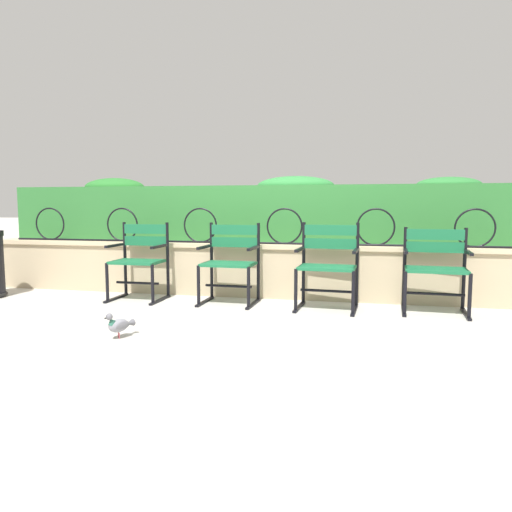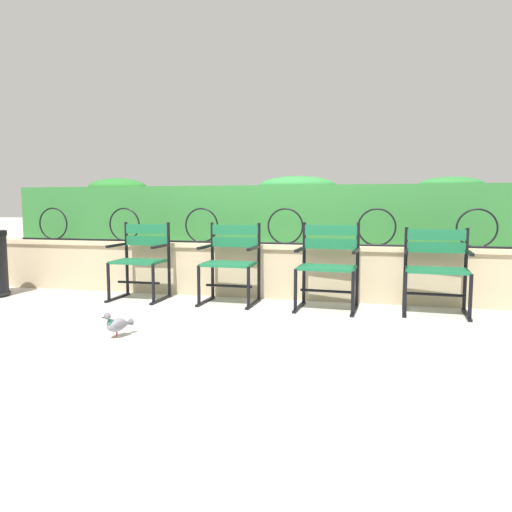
% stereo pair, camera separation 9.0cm
% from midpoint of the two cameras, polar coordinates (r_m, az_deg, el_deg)
% --- Properties ---
extents(ground_plane, '(60.00, 60.00, 0.00)m').
position_cam_midpoint_polar(ground_plane, '(5.08, 0.33, -6.26)').
color(ground_plane, '#BCB7AD').
extents(stone_wall, '(7.19, 0.41, 0.63)m').
position_cam_midpoint_polar(stone_wall, '(5.73, 2.06, -1.62)').
color(stone_wall, tan).
rests_on(stone_wall, ground).
extents(iron_arch_fence, '(6.66, 0.02, 0.42)m').
position_cam_midpoint_polar(iron_arch_fence, '(5.68, -0.67, 3.27)').
color(iron_arch_fence, black).
rests_on(iron_arch_fence, stone_wall).
extents(hedge_row, '(7.05, 0.70, 0.82)m').
position_cam_midpoint_polar(hedge_row, '(6.20, 2.84, 5.34)').
color(hedge_row, '#2D7033').
rests_on(hedge_row, stone_wall).
extents(park_chair_leftmost, '(0.58, 0.52, 0.88)m').
position_cam_midpoint_polar(park_chair_leftmost, '(5.72, -12.91, -0.29)').
color(park_chair_leftmost, '#19663D').
rests_on(park_chair_leftmost, ground).
extents(park_chair_centre_left, '(0.60, 0.53, 0.88)m').
position_cam_midpoint_polar(park_chair_centre_left, '(5.35, -2.48, -0.56)').
color(park_chair_centre_left, '#19663D').
rests_on(park_chair_centre_left, ground).
extents(park_chair_centre_right, '(0.64, 0.55, 0.90)m').
position_cam_midpoint_polar(park_chair_centre_right, '(5.09, 8.98, -0.91)').
color(park_chair_centre_right, '#19663D').
rests_on(park_chair_centre_right, ground).
extents(park_chair_rightmost, '(0.65, 0.55, 0.85)m').
position_cam_midpoint_polar(park_chair_rightmost, '(5.18, 20.91, -1.22)').
color(park_chair_rightmost, '#19663D').
rests_on(park_chair_rightmost, ground).
extents(pigeon_near_chairs, '(0.16, 0.28, 0.22)m').
position_cam_midpoint_polar(pigeon_near_chairs, '(4.15, -15.42, -7.71)').
color(pigeon_near_chairs, gray).
rests_on(pigeon_near_chairs, ground).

